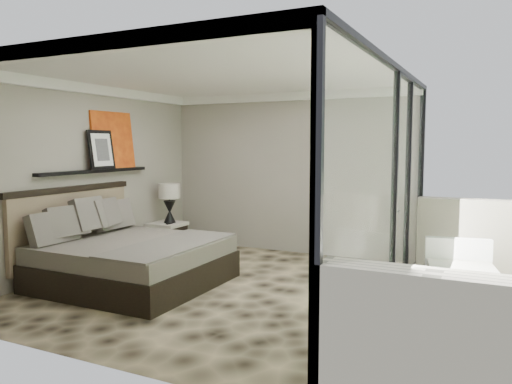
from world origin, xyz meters
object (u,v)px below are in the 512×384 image
at_px(bed, 127,257).
at_px(lounger, 465,286).
at_px(table_lamp, 169,198).
at_px(nightstand, 167,236).

bearing_deg(bed, lounger, 14.82).
xyz_separation_m(table_lamp, lounger, (4.92, -0.83, -0.76)).
bearing_deg(bed, table_lamp, 109.46).
distance_m(nightstand, table_lamp, 0.68).
relative_size(nightstand, lounger, 0.31).
height_order(nightstand, table_lamp, table_lamp).
height_order(nightstand, lounger, lounger).
bearing_deg(nightstand, lounger, -18.43).
relative_size(bed, table_lamp, 3.22).
bearing_deg(lounger, table_lamp, 159.57).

